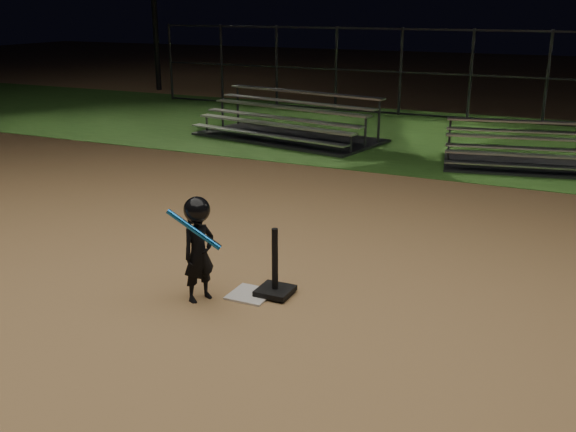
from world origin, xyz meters
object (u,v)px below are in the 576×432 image
(bleacher_left, at_px, (288,130))
(bleacher_right, at_px, (535,159))
(home_plate, at_px, (251,294))
(batting_tee, at_px, (275,282))
(child_batter, at_px, (198,246))

(bleacher_left, relative_size, bleacher_right, 1.27)
(home_plate, height_order, batting_tee, batting_tee)
(batting_tee, relative_size, child_batter, 0.65)
(batting_tee, distance_m, bleacher_left, 9.00)
(child_batter, bearing_deg, batting_tee, -33.83)
(batting_tee, height_order, child_batter, child_batter)
(batting_tee, height_order, bleacher_left, bleacher_left)
(home_plate, distance_m, batting_tee, 0.32)
(child_batter, xyz_separation_m, bleacher_right, (2.75, 8.05, -0.45))
(bleacher_left, xyz_separation_m, bleacher_right, (5.73, -0.60, -0.05))
(batting_tee, bearing_deg, bleacher_right, 74.96)
(bleacher_left, height_order, bleacher_right, bleacher_left)
(home_plate, height_order, bleacher_left, bleacher_left)
(home_plate, xyz_separation_m, batting_tee, (0.25, 0.13, 0.15))
(batting_tee, height_order, bleacher_right, bleacher_right)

